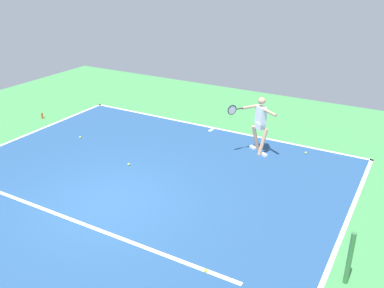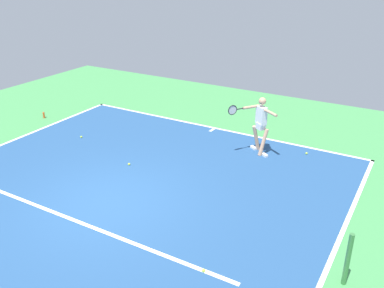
% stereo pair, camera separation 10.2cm
% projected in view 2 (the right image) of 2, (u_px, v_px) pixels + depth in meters
% --- Properties ---
extents(ground_plane, '(20.87, 20.87, 0.00)m').
position_uv_depth(ground_plane, '(108.00, 202.00, 10.04)').
color(ground_plane, '#428E4C').
extents(court_surface, '(10.38, 11.30, 0.00)m').
position_uv_depth(court_surface, '(108.00, 202.00, 10.04)').
color(court_surface, navy).
rests_on(court_surface, ground_plane).
extents(court_line_baseline_near, '(10.38, 0.10, 0.01)m').
position_uv_depth(court_line_baseline_near, '(215.00, 128.00, 14.47)').
color(court_line_baseline_near, white).
rests_on(court_line_baseline_near, ground_plane).
extents(court_line_sideline_left, '(0.10, 11.30, 0.01)m').
position_uv_depth(court_line_sideline_left, '(324.00, 276.00, 7.67)').
color(court_line_sideline_left, white).
rests_on(court_line_sideline_left, ground_plane).
extents(court_line_service, '(7.79, 0.10, 0.01)m').
position_uv_depth(court_line_service, '(79.00, 222.00, 9.27)').
color(court_line_service, white).
rests_on(court_line_service, ground_plane).
extents(court_line_centre_mark, '(0.10, 0.30, 0.01)m').
position_uv_depth(court_line_centre_mark, '(212.00, 130.00, 14.31)').
color(court_line_centre_mark, white).
rests_on(court_line_centre_mark, ground_plane).
extents(net_post, '(0.09, 0.09, 1.07)m').
position_uv_depth(net_post, '(348.00, 259.00, 7.30)').
color(net_post, '#38753D').
rests_on(net_post, ground_plane).
extents(tennis_player, '(1.33, 1.04, 1.74)m').
position_uv_depth(tennis_player, '(260.00, 122.00, 12.23)').
color(tennis_player, tan).
rests_on(tennis_player, ground_plane).
extents(tennis_ball_near_service_line, '(0.07, 0.07, 0.07)m').
position_uv_depth(tennis_ball_near_service_line, '(81.00, 137.00, 13.67)').
color(tennis_ball_near_service_line, '#C6E53D').
rests_on(tennis_ball_near_service_line, ground_plane).
extents(tennis_ball_centre_court, '(0.07, 0.07, 0.07)m').
position_uv_depth(tennis_ball_centre_court, '(129.00, 164.00, 11.84)').
color(tennis_ball_centre_court, '#CCE033').
rests_on(tennis_ball_centre_court, ground_plane).
extents(tennis_ball_far_corner, '(0.07, 0.07, 0.07)m').
position_uv_depth(tennis_ball_far_corner, '(307.00, 153.00, 12.50)').
color(tennis_ball_far_corner, '#C6E53D').
rests_on(tennis_ball_far_corner, ground_plane).
extents(tennis_ball_near_player, '(0.07, 0.07, 0.07)m').
position_uv_depth(tennis_ball_near_player, '(204.00, 270.00, 7.78)').
color(tennis_ball_near_player, '#C6E53D').
rests_on(tennis_ball_near_player, ground_plane).
extents(water_bottle, '(0.07, 0.07, 0.22)m').
position_uv_depth(water_bottle, '(44.00, 115.00, 15.36)').
color(water_bottle, '#D84C1E').
rests_on(water_bottle, ground_plane).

